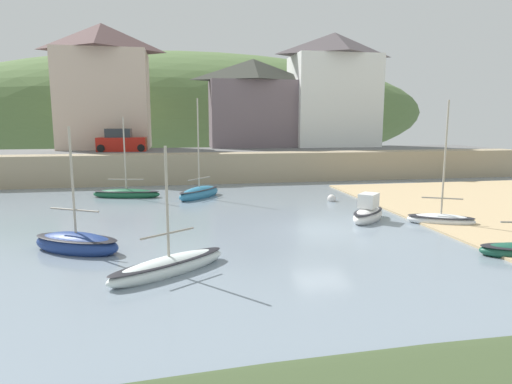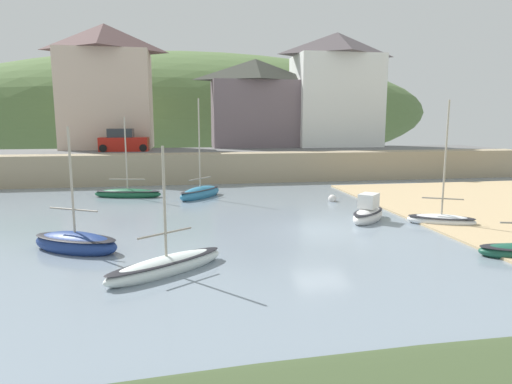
# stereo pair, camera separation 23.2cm
# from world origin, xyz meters

# --- Properties ---
(ground) EXTENTS (48.00, 41.00, 0.61)m
(ground) POSITION_xyz_m (1.40, -9.56, 0.16)
(ground) COLOR gray
(quay_seawall) EXTENTS (48.00, 9.40, 2.40)m
(quay_seawall) POSITION_xyz_m (0.00, 17.50, 1.36)
(quay_seawall) COLOR tan
(quay_seawall) RESTS_ON ground
(hillside_backdrop) EXTENTS (80.00, 44.00, 18.38)m
(hillside_backdrop) POSITION_xyz_m (-4.85, 55.20, 6.43)
(hillside_backdrop) COLOR #54703E
(hillside_backdrop) RESTS_ON ground
(waterfront_building_left) EXTENTS (8.34, 6.23, 11.51)m
(waterfront_building_left) POSITION_xyz_m (-13.07, 25.20, 8.24)
(waterfront_building_left) COLOR beige
(waterfront_building_left) RESTS_ON ground
(waterfront_building_centre) EXTENTS (8.96, 4.42, 8.67)m
(waterfront_building_centre) POSITION_xyz_m (1.18, 25.20, 6.82)
(waterfront_building_centre) COLOR slate
(waterfront_building_centre) RESTS_ON ground
(waterfront_building_right) EXTENTS (8.87, 5.83, 11.46)m
(waterfront_building_right) POSITION_xyz_m (9.60, 25.20, 8.21)
(waterfront_building_right) COLOR white
(waterfront_building_right) RESTS_ON ground
(sailboat_nearest_shore) EXTENTS (3.34, 3.67, 6.63)m
(sailboat_nearest_shore) POSITION_xyz_m (-5.16, 9.70, 0.33)
(sailboat_nearest_shore) COLOR teal
(sailboat_nearest_shore) RESTS_ON ground
(dinghy_open_wooden) EXTENTS (4.21, 3.40, 4.36)m
(dinghy_open_wooden) POSITION_xyz_m (-6.93, -4.71, 0.25)
(dinghy_open_wooden) COLOR white
(dinghy_open_wooden) RESTS_ON ground
(sailboat_white_hull) EXTENTS (2.90, 2.98, 1.58)m
(sailboat_white_hull) POSITION_xyz_m (2.88, 1.43, 0.38)
(sailboat_white_hull) COLOR white
(sailboat_white_hull) RESTS_ON ground
(fishing_boat_green) EXTENTS (3.91, 3.02, 4.99)m
(fishing_boat_green) POSITION_xyz_m (-10.47, -1.57, 0.31)
(fishing_boat_green) COLOR navy
(fishing_boat_green) RESTS_ON ground
(sailboat_tall_mast) EXTENTS (3.34, 2.46, 6.10)m
(sailboat_tall_mast) POSITION_xyz_m (6.07, 0.09, 0.25)
(sailboat_tall_mast) COLOR white
(sailboat_tall_mast) RESTS_ON ground
(sailboat_far_left) EXTENTS (4.59, 2.06, 5.40)m
(sailboat_far_left) POSITION_xyz_m (-9.90, 10.77, 0.25)
(sailboat_far_left) COLOR #195736
(sailboat_far_left) RESTS_ON ground
(parked_car_near_slipway) EXTENTS (4.15, 1.82, 1.95)m
(parked_car_near_slipway) POSITION_xyz_m (-11.23, 20.70, 3.20)
(parked_car_near_slipway) COLOR #AE1B11
(parked_car_near_slipway) RESTS_ON ground
(mooring_buoy) EXTENTS (0.53, 0.53, 0.53)m
(mooring_buoy) POSITION_xyz_m (2.95, 6.92, 0.16)
(mooring_buoy) COLOR silver
(mooring_buoy) RESTS_ON ground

